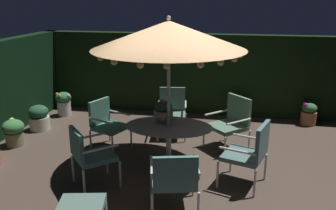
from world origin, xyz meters
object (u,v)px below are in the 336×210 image
(centerpiece_planter, at_px, (163,110))
(potted_plant_left_near, at_px, (309,114))
(potted_plant_right_far, at_px, (39,117))
(patio_chair_north, at_px, (174,177))
(patio_umbrella, at_px, (169,35))
(potted_plant_back_right, at_px, (64,103))
(patio_dining_table, at_px, (169,136))
(patio_chair_southeast, at_px, (172,109))
(patio_chair_southwest, at_px, (89,153))
(patio_chair_east, at_px, (232,120))
(potted_plant_right_near, at_px, (238,107))
(patio_chair_northeast, at_px, (250,151))
(patio_chair_south, at_px, (106,122))
(potted_plant_back_left, at_px, (14,131))
(ottoman_footrest, at_px, (81,206))

(centerpiece_planter, relative_size, potted_plant_left_near, 0.79)
(potted_plant_right_far, bearing_deg, potted_plant_left_near, 13.94)
(centerpiece_planter, bearing_deg, potted_plant_right_far, 160.89)
(patio_chair_north, bearing_deg, potted_plant_left_near, 58.85)
(patio_umbrella, height_order, potted_plant_right_far, patio_umbrella)
(potted_plant_back_right, bearing_deg, patio_chair_north, -46.54)
(patio_dining_table, xyz_separation_m, patio_chair_southeast, (-0.19, 1.40, 0.03))
(potted_plant_back_right, bearing_deg, patio_dining_table, -35.85)
(patio_chair_north, bearing_deg, centerpiece_planter, 106.91)
(patio_chair_southwest, bearing_deg, patio_chair_east, 42.52)
(patio_dining_table, bearing_deg, patio_chair_southeast, 97.89)
(potted_plant_left_near, bearing_deg, centerpiece_planter, -138.99)
(patio_chair_east, height_order, potted_plant_right_near, patio_chair_east)
(potted_plant_right_near, bearing_deg, patio_chair_east, -94.16)
(centerpiece_planter, relative_size, patio_chair_southwest, 0.43)
(patio_chair_east, relative_size, potted_plant_left_near, 1.93)
(patio_chair_northeast, bearing_deg, patio_chair_east, 102.35)
(patio_chair_southwest, bearing_deg, patio_chair_south, 100.16)
(patio_chair_southeast, relative_size, patio_chair_south, 1.06)
(patio_chair_southeast, bearing_deg, potted_plant_left_near, 22.66)
(centerpiece_planter, height_order, potted_plant_right_near, centerpiece_planter)
(centerpiece_planter, relative_size, potted_plant_back_left, 0.76)
(potted_plant_back_right, bearing_deg, patio_chair_south, -44.15)
(patio_chair_east, height_order, potted_plant_right_far, patio_chair_east)
(centerpiece_planter, bearing_deg, patio_chair_southeast, 93.47)
(patio_chair_northeast, distance_m, potted_plant_right_far, 4.76)
(patio_chair_northeast, height_order, potted_plant_back_right, patio_chair_northeast)
(patio_umbrella, height_order, potted_plant_left_near, patio_umbrella)
(patio_chair_south, height_order, potted_plant_right_far, patio_chair_south)
(patio_chair_south, bearing_deg, ottoman_footrest, -76.74)
(patio_umbrella, xyz_separation_m, potted_plant_right_near, (1.16, 2.70, -1.95))
(patio_chair_northeast, bearing_deg, potted_plant_left_near, 65.40)
(patio_chair_east, height_order, potted_plant_back_left, patio_chair_east)
(patio_umbrella, bearing_deg, potted_plant_back_right, 144.15)
(patio_dining_table, distance_m, patio_chair_southeast, 1.41)
(patio_dining_table, bearing_deg, patio_chair_northeast, -18.28)
(potted_plant_right_near, bearing_deg, patio_chair_southeast, -136.10)
(patio_chair_southwest, xyz_separation_m, potted_plant_left_near, (3.81, 3.57, -0.31))
(patio_umbrella, height_order, ottoman_footrest, patio_umbrella)
(potted_plant_right_far, xyz_separation_m, potted_plant_left_near, (5.87, 1.46, -0.02))
(patio_umbrella, bearing_deg, patio_chair_southeast, 97.89)
(potted_plant_right_near, bearing_deg, centerpiece_planter, -116.44)
(patio_chair_southwest, bearing_deg, ottoman_footrest, -72.49)
(centerpiece_planter, xyz_separation_m, potted_plant_right_near, (1.28, 2.57, -0.67))
(patio_chair_east, bearing_deg, potted_plant_right_near, 85.84)
(centerpiece_planter, bearing_deg, patio_dining_table, -48.33)
(patio_chair_southeast, relative_size, potted_plant_back_left, 1.85)
(patio_chair_east, height_order, patio_chair_south, patio_chair_east)
(patio_chair_northeast, xyz_separation_m, potted_plant_right_far, (-4.47, 1.62, -0.31))
(potted_plant_left_near, bearing_deg, potted_plant_right_far, -166.06)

